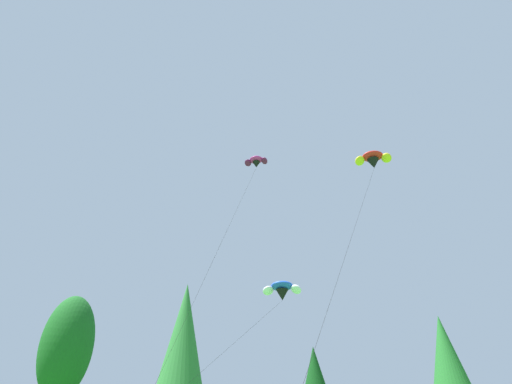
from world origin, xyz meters
name	(u,v)px	position (x,y,z in m)	size (l,w,h in m)	color
treeline_tree_b	(67,346)	(-24.82, 47.49, 8.34)	(5.52, 5.52, 13.77)	#472D19
treeline_tree_c	(184,335)	(-11.80, 48.44, 9.20)	(4.83, 4.83, 14.68)	#472D19
treeline_tree_d	(315,378)	(1.55, 50.85, 5.02)	(3.36, 3.36, 8.02)	#472D19
treeline_tree_e	(447,359)	(13.51, 47.34, 6.20)	(3.78, 3.78, 9.90)	#472D19
parafoil_kite_high_blue_white	(282,290)	(-0.73, 45.82, 12.68)	(7.39, 18.11, 12.47)	blue
parafoil_kite_mid_red_yellow	(373,160)	(9.00, 38.18, 21.87)	(7.79, 18.26, 21.51)	red
parafoil_kite_far_magenta	(256,162)	(-1.79, 38.55, 23.33)	(5.46, 10.58, 22.75)	#D12893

